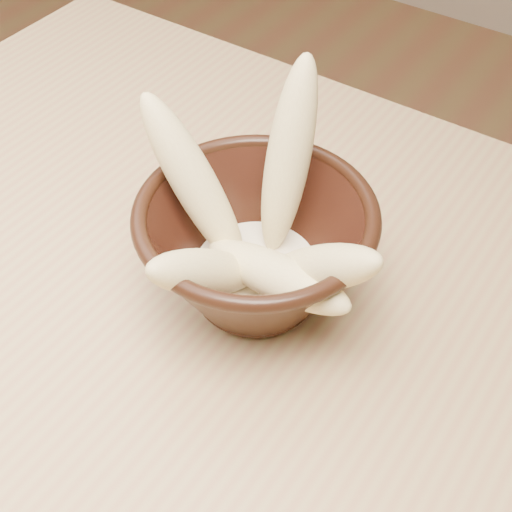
{
  "coord_description": "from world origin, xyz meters",
  "views": [
    {
      "loc": [
        0.09,
        -0.22,
        1.19
      ],
      "look_at": [
        -0.12,
        0.09,
        0.8
      ],
      "focal_mm": 50.0,
      "sensor_mm": 36.0,
      "label": 1
    }
  ],
  "objects": [
    {
      "name": "banana_left",
      "position": [
        -0.18,
        0.09,
        0.85
      ],
      "size": [
        0.11,
        0.04,
        0.14
      ],
      "primitive_type": "ellipsoid",
      "rotation": [
        0.61,
        0.0,
        -1.63
      ],
      "color": "#DBC181",
      "rests_on": "bowl"
    },
    {
      "name": "milk_puddle",
      "position": [
        -0.12,
        0.09,
        0.78
      ],
      "size": [
        0.1,
        0.1,
        0.01
      ],
      "primitive_type": "cylinder",
      "color": "#FFEFCD",
      "rests_on": "bowl"
    },
    {
      "name": "banana_right",
      "position": [
        -0.06,
        0.08,
        0.83
      ],
      "size": [
        0.12,
        0.05,
        0.11
      ],
      "primitive_type": "ellipsoid",
      "rotation": [
        0.84,
        0.0,
        1.41
      ],
      "color": "#DBC181",
      "rests_on": "bowl"
    },
    {
      "name": "banana_upright",
      "position": [
        -0.13,
        0.14,
        0.86
      ],
      "size": [
        0.05,
        0.09,
        0.16
      ],
      "primitive_type": "ellipsoid",
      "rotation": [
        0.37,
        0.0,
        3.3
      ],
      "color": "#DBC181",
      "rests_on": "bowl"
    },
    {
      "name": "table",
      "position": [
        0.0,
        0.0,
        0.67
      ],
      "size": [
        1.2,
        0.8,
        0.75
      ],
      "color": "tan",
      "rests_on": "ground"
    },
    {
      "name": "bowl",
      "position": [
        -0.12,
        0.09,
        0.81
      ],
      "size": [
        0.18,
        0.18,
        0.1
      ],
      "rotation": [
        0.0,
        0.0,
        0.14
      ],
      "color": "black",
      "rests_on": "table"
    },
    {
      "name": "banana_front",
      "position": [
        -0.13,
        0.04,
        0.82
      ],
      "size": [
        0.06,
        0.12,
        0.1
      ],
      "primitive_type": "ellipsoid",
      "rotation": [
        0.89,
        0.0,
        -0.21
      ],
      "color": "#DBC181",
      "rests_on": "bowl"
    },
    {
      "name": "banana_across",
      "position": [
        -0.09,
        0.07,
        0.82
      ],
      "size": [
        0.13,
        0.04,
        0.06
      ],
      "primitive_type": "ellipsoid",
      "rotation": [
        1.4,
        0.0,
        1.48
      ],
      "color": "#DBC181",
      "rests_on": "bowl"
    }
  ]
}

